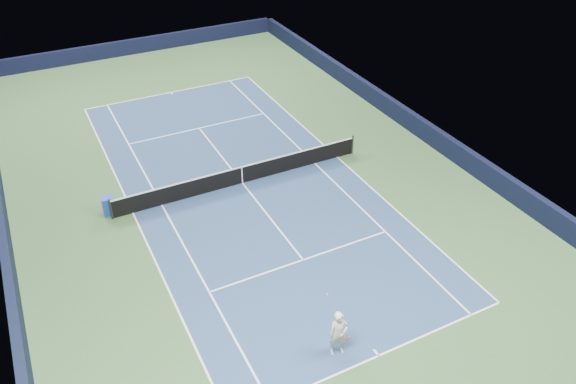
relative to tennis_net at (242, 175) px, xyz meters
name	(u,v)px	position (x,y,z in m)	size (l,w,h in m)	color
ground	(242,183)	(0.00, 0.00, -0.50)	(40.00, 40.00, 0.00)	#31552E
wall_far	(139,46)	(0.00, 19.82, 0.05)	(22.00, 0.35, 1.10)	black
wall_right	(419,127)	(10.82, 0.00, 0.05)	(0.35, 40.00, 1.10)	black
wall_left	(5,237)	(-10.82, 0.00, 0.05)	(0.35, 40.00, 1.10)	black
court_surface	(242,183)	(0.00, 0.00, -0.50)	(10.97, 23.77, 0.01)	navy
baseline_far	(171,92)	(0.00, 11.88, -0.50)	(10.97, 0.08, 0.00)	white
baseline_near	(379,356)	(0.00, -11.88, -0.50)	(10.97, 0.08, 0.00)	white
sideline_doubles_right	(337,157)	(5.49, 0.00, -0.50)	(0.08, 23.77, 0.00)	white
sideline_doubles_left	(133,213)	(-5.49, 0.00, -0.50)	(0.08, 23.77, 0.00)	white
sideline_singles_right	(315,163)	(4.12, 0.00, -0.50)	(0.08, 23.77, 0.00)	white
sideline_singles_left	(162,205)	(-4.12, 0.00, -0.50)	(0.08, 23.77, 0.00)	white
service_line_far	(199,128)	(0.00, 6.40, -0.50)	(8.23, 0.08, 0.00)	white
service_line_near	(303,260)	(0.00, -6.40, -0.50)	(8.23, 0.08, 0.00)	white
center_service_line	(242,183)	(0.00, 0.00, -0.50)	(0.08, 12.80, 0.00)	white
center_mark_far	(172,93)	(0.00, 11.73, -0.50)	(0.08, 0.30, 0.00)	white
center_mark_near	(376,353)	(0.00, -11.73, -0.50)	(0.08, 0.30, 0.00)	white
tennis_net	(242,175)	(0.00, 0.00, 0.00)	(12.90, 0.10, 1.07)	black
sponsor_cube	(109,205)	(-6.40, 0.44, -0.05)	(0.63, 0.59, 0.91)	#1C3EA8
tennis_player	(339,334)	(-1.17, -11.09, 0.42)	(0.86, 1.32, 1.85)	silver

